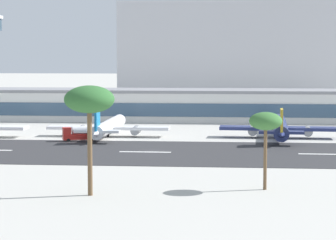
{
  "coord_description": "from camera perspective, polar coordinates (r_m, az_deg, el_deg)",
  "views": [
    {
      "loc": [
        18.1,
        -161.69,
        22.27
      ],
      "look_at": [
        1.31,
        28.36,
        4.73
      ],
      "focal_mm": 75.24,
      "sensor_mm": 36.0,
      "label": 1
    }
  ],
  "objects": [
    {
      "name": "runway_strip",
      "position": [
        162.25,
        -1.4,
        -2.62
      ],
      "size": [
        800.0,
        41.17,
        0.08
      ],
      "primitive_type": "cube",
      "color": "#2D2D30",
      "rests_on": "ground_plane"
    },
    {
      "name": "runway_centreline_dash_4",
      "position": [
        162.39,
        -1.85,
        -2.6
      ],
      "size": [
        12.0,
        1.2,
        0.01
      ],
      "primitive_type": "cube",
      "color": "white",
      "rests_on": "runway_strip"
    },
    {
      "name": "palm_tree_1",
      "position": [
        117.17,
        7.92,
        -0.2
      ],
      "size": [
        5.49,
        5.49,
        12.98
      ],
      "color": "brown",
      "rests_on": "ground_plane"
    },
    {
      "name": "airliner_blue_tail_gate_1",
      "position": [
        193.45,
        -4.88,
        -0.57
      ],
      "size": [
        33.73,
        40.82,
        8.52
      ],
      "rotation": [
        0.0,
        0.0,
        1.56
      ],
      "color": "silver",
      "rests_on": "ground_plane"
    },
    {
      "name": "terminal_building",
      "position": [
        240.61,
        2.67,
        1.22
      ],
      "size": [
        187.31,
        20.65,
        10.73
      ],
      "color": "silver",
      "rests_on": "ground_plane"
    },
    {
      "name": "airliner_gold_tail_gate_2",
      "position": [
        191.71,
        9.07,
        -0.6
      ],
      "size": [
        32.81,
        43.93,
        9.16
      ],
      "rotation": [
        0.0,
        0.0,
        1.52
      ],
      "color": "navy",
      "rests_on": "ground_plane"
    },
    {
      "name": "distant_hotel_block",
      "position": [
        334.13,
        7.1,
        5.41
      ],
      "size": [
        126.71,
        31.77,
        46.8
      ],
      "primitive_type": "cube",
      "color": "#BCBCC1",
      "rests_on": "ground_plane"
    },
    {
      "name": "runway_centreline_dash_5",
      "position": [
        162.66,
        12.63,
        -2.71
      ],
      "size": [
        12.0,
        1.2,
        0.01
      ],
      "primitive_type": "cube",
      "color": "white",
      "rests_on": "runway_strip"
    },
    {
      "name": "service_fuel_truck_1",
      "position": [
        184.73,
        -7.22,
        -1.08
      ],
      "size": [
        8.87,
        5.42,
        3.95
      ],
      "rotation": [
        0.0,
        0.0,
        3.5
      ],
      "color": "#B2231E",
      "rests_on": "ground_plane"
    },
    {
      "name": "palm_tree_2",
      "position": [
        111.67,
        -6.39,
        1.56
      ],
      "size": [
        7.98,
        7.98,
        17.57
      ],
      "color": "brown",
      "rests_on": "ground_plane"
    },
    {
      "name": "ground_plane",
      "position": [
        164.21,
        -1.33,
        -2.54
      ],
      "size": [
        1400.0,
        1400.0,
        0.0
      ],
      "primitive_type": "plane",
      "color": "#B2AFA8"
    }
  ]
}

